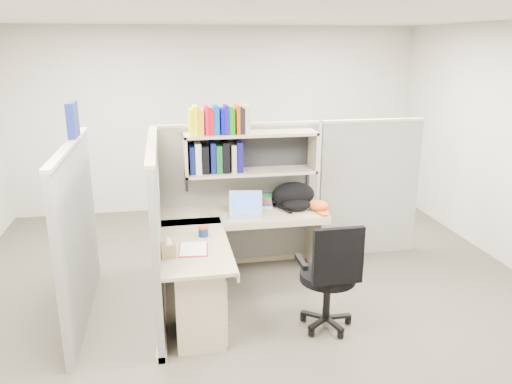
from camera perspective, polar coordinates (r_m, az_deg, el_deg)
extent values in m
plane|color=#363129|center=(5.10, -0.32, -12.16)|extent=(6.00, 6.00, 0.00)
plane|color=#B1ADA0|center=(7.52, -4.39, 8.19)|extent=(6.00, 0.00, 6.00)
plane|color=#B1ADA0|center=(1.95, 16.22, -18.96)|extent=(6.00, 0.00, 6.00)
plane|color=silver|center=(4.47, -0.38, 19.78)|extent=(6.00, 6.00, 0.00)
cube|color=slate|center=(5.60, -1.95, -0.53)|extent=(1.80, 0.06, 1.60)
cube|color=tan|center=(5.42, -2.03, 7.73)|extent=(1.80, 0.08, 0.03)
cube|color=slate|center=(4.70, -11.24, -4.33)|extent=(0.06, 1.80, 1.60)
cube|color=tan|center=(4.47, -11.83, 5.46)|extent=(0.08, 1.80, 0.03)
cube|color=slate|center=(4.77, -19.70, -4.70)|extent=(0.06, 1.80, 1.60)
cube|color=slate|center=(6.02, 12.81, 0.27)|extent=(1.20, 0.06, 1.60)
cube|color=navy|center=(4.86, -20.23, 7.76)|extent=(0.07, 0.27, 0.32)
cube|color=white|center=(4.72, -11.10, 0.88)|extent=(0.00, 0.21, 0.28)
cube|color=tan|center=(5.25, -0.62, 6.67)|extent=(1.40, 0.34, 0.03)
cube|color=tan|center=(5.34, -0.60, 2.33)|extent=(1.40, 0.34, 0.03)
cube|color=tan|center=(5.22, -8.06, 4.15)|extent=(0.03, 0.34, 0.44)
cube|color=tan|center=(5.44, 6.54, 4.73)|extent=(0.03, 0.34, 0.44)
cube|color=black|center=(5.44, -0.90, 4.84)|extent=(1.38, 0.01, 0.41)
cube|color=#F1E405|center=(5.14, -7.48, 7.95)|extent=(0.03, 0.20, 0.26)
cube|color=#FFEF05|center=(5.14, -7.00, 8.14)|extent=(0.05, 0.20, 0.29)
cube|color=#EC9D04|center=(5.14, -6.40, 8.00)|extent=(0.06, 0.20, 0.26)
cube|color=#B6072F|center=(5.15, -5.70, 8.19)|extent=(0.04, 0.20, 0.29)
cube|color=#BE0709|center=(5.15, -5.21, 8.05)|extent=(0.05, 0.20, 0.26)
cube|color=#053BA7|center=(5.15, -4.63, 8.23)|extent=(0.06, 0.20, 0.29)
cube|color=#050699|center=(5.16, -3.92, 8.10)|extent=(0.04, 0.20, 0.26)
cube|color=#15059A|center=(5.17, -3.44, 8.28)|extent=(0.04, 0.20, 0.29)
cube|color=#0E7008|center=(5.17, -2.85, 8.13)|extent=(0.06, 0.20, 0.26)
cube|color=#BF3B04|center=(5.18, -2.16, 8.32)|extent=(0.04, 0.20, 0.29)
cube|color=black|center=(5.19, -1.68, 8.17)|extent=(0.05, 0.20, 0.26)
cube|color=tan|center=(5.20, -1.10, 8.35)|extent=(0.06, 0.20, 0.29)
cube|color=#070F46|center=(5.25, -7.34, 3.75)|extent=(0.05, 0.24, 0.29)
cube|color=silver|center=(5.25, -6.67, 3.94)|extent=(0.06, 0.24, 0.32)
cube|color=black|center=(5.26, -5.88, 3.82)|extent=(0.07, 0.24, 0.29)
cube|color=#080E53|center=(5.26, -4.99, 4.02)|extent=(0.05, 0.24, 0.32)
cube|color=#0A4A1D|center=(5.27, -4.32, 3.90)|extent=(0.06, 0.24, 0.29)
cube|color=black|center=(5.28, -3.54, 4.09)|extent=(0.07, 0.24, 0.32)
cube|color=gray|center=(5.29, -2.66, 3.97)|extent=(0.05, 0.24, 0.29)
cube|color=#090851|center=(5.29, -1.99, 4.16)|extent=(0.06, 0.24, 0.32)
cube|color=tan|center=(5.32, -1.41, -2.45)|extent=(1.74, 0.60, 0.03)
cube|color=tan|center=(4.55, -7.02, -6.00)|extent=(0.60, 1.34, 0.03)
cube|color=tan|center=(5.05, -0.87, -3.93)|extent=(1.74, 0.02, 0.07)
cube|color=tan|center=(4.58, -3.24, -6.18)|extent=(0.02, 1.34, 0.07)
cube|color=tan|center=(4.40, -6.54, -12.27)|extent=(0.40, 0.55, 0.68)
cube|color=tan|center=(4.32, -3.81, -9.75)|extent=(0.02, 0.50, 0.16)
cube|color=tan|center=(4.40, -3.76, -11.85)|extent=(0.02, 0.50, 0.16)
cube|color=tan|center=(4.51, -3.71, -14.31)|extent=(0.02, 0.50, 0.22)
cube|color=#B2B2B7|center=(4.32, -3.67, -9.74)|extent=(0.01, 0.12, 0.01)
cube|color=tan|center=(5.65, 6.65, -5.35)|extent=(0.03, 0.55, 0.70)
cylinder|color=navy|center=(4.68, -6.05, -4.56)|extent=(0.09, 0.09, 0.08)
cylinder|color=#C84212|center=(4.66, -6.07, -4.03)|extent=(0.10, 0.10, 0.02)
ellipsoid|color=#91AFCE|center=(5.21, -0.38, -2.48)|extent=(0.10, 0.07, 0.03)
cylinder|color=silver|center=(5.40, -1.35, -1.39)|extent=(0.09, 0.09, 0.11)
cylinder|color=black|center=(4.46, 8.20, -9.50)|extent=(0.49, 0.49, 0.07)
cube|color=black|center=(4.15, 9.37, -7.26)|extent=(0.43, 0.06, 0.49)
cylinder|color=black|center=(4.56, 8.09, -11.80)|extent=(0.06, 0.06, 0.43)
cylinder|color=black|center=(4.68, 7.97, -14.44)|extent=(0.47, 0.47, 0.11)
cube|color=black|center=(4.33, 5.18, -7.94)|extent=(0.05, 0.28, 0.04)
cube|color=black|center=(4.48, 11.28, -7.31)|extent=(0.05, 0.28, 0.04)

